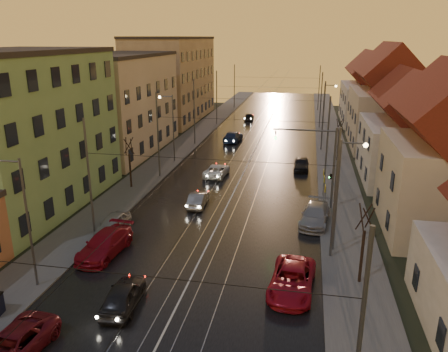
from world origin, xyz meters
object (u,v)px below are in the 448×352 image
Objects in this scene: street_lamp_3 at (326,106)px; parked_left_1 at (12,347)px; parked_left_2 at (105,244)px; parked_right_2 at (301,164)px; street_lamp_1 at (343,186)px; traffic_light_mast at (322,158)px; driving_car_1 at (198,199)px; driving_car_4 at (249,117)px; parked_right_0 at (292,280)px; driving_car_0 at (123,295)px; driving_car_3 at (233,137)px; parked_right_1 at (315,215)px; street_lamp_2 at (171,122)px; parked_left_3 at (113,224)px; driving_car_2 at (217,170)px; street_lamp_0 at (22,211)px.

parked_left_1 is (-15.39, -49.79, -4.20)m from street_lamp_3.
parked_right_2 is (12.80, 22.89, -0.08)m from parked_left_2.
traffic_light_mast is (-1.11, 8.00, -0.29)m from street_lamp_1.
driving_car_4 is at bearing -91.36° from driving_car_1.
parked_right_0 is at bearing 37.83° from parked_left_1.
driving_car_1 is at bearing -96.46° from driving_car_0.
driving_car_1 is 0.95× the size of parked_right_2.
parked_right_1 is (11.31, -27.22, -0.00)m from driving_car_3.
parked_right_1 reaches higher than parked_left_1.
parked_left_3 is (1.50, -19.94, -4.19)m from street_lamp_2.
traffic_light_mast is 1.47× the size of parked_left_1.
driving_car_1 is 0.78× the size of parked_left_1.
street_lamp_1 is 1.50× the size of parked_left_2.
parked_right_0 is at bearing -59.13° from street_lamp_2.
street_lamp_1 is 16.59m from parked_left_2.
street_lamp_3 is at bearing 65.77° from parked_left_3.
driving_car_2 is at bearing 140.96° from parked_right_1.
street_lamp_2 is at bearing 95.01° from parked_left_3.
street_lamp_3 is (0.00, 36.00, 0.00)m from street_lamp_1.
driving_car_4 is (-0.97, 33.43, 0.03)m from driving_car_2.
driving_car_3 is 1.00× the size of parked_right_1.
driving_car_0 is at bearing -122.76° from traffic_light_mast.
driving_car_1 is 20.73m from parked_left_1.
driving_car_1 is (6.57, 14.60, -4.25)m from street_lamp_0.
street_lamp_3 is 46.69m from driving_car_0.
driving_car_2 is 22.87m from parked_right_0.
street_lamp_0 is 1.00× the size of street_lamp_2.
traffic_light_mast is 1.77× the size of parked_left_3.
driving_car_1 is 25.24m from driving_car_3.
street_lamp_1 is at bearing -90.00° from street_lamp_3.
driving_car_0 is 17.11m from parked_right_1.
street_lamp_3 is at bearing 79.74° from parked_right_2.
driving_car_3 is at bearing -93.99° from driving_car_0.
street_lamp_1 is at bearing 100.44° from driving_car_4.
parked_right_0 is (-2.90, -5.60, -4.14)m from street_lamp_1.
street_lamp_1 is at bearing 0.49° from parked_left_3.
driving_car_1 is at bearing -111.60° from street_lamp_3.
parked_left_1 is 23.03m from parked_right_1.
traffic_light_mast reaches higher than parked_right_1.
street_lamp_1 reaches higher than parked_right_2.
driving_car_0 is 57.84m from driving_car_4.
driving_car_4 is at bearing 86.08° from parked_left_3.
parked_left_3 is at bearing -85.69° from street_lamp_2.
parked_right_2 is (9.09, 28.42, -0.03)m from driving_car_0.
driving_car_2 is at bearing 74.71° from street_lamp_0.
traffic_light_mast is at bearing 86.83° from parked_right_0.
street_lamp_3 is 2.08× the size of driving_car_1.
traffic_light_mast is at bearing 42.67° from parked_left_2.
driving_car_0 is 10.14m from parked_left_3.
parked_left_2 is (2.50, -23.40, -4.11)m from street_lamp_2.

